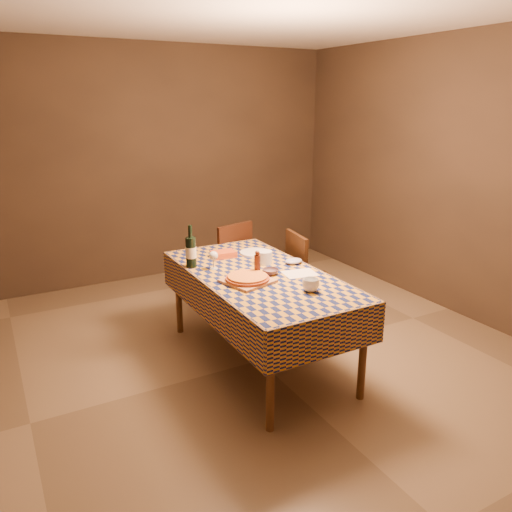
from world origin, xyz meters
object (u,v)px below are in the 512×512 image
dining_table (259,283)px  chair_right (307,276)px  bowl (270,272)px  wine_bottle (191,251)px  cutting_board (248,281)px  chair_far (228,261)px  white_plate (256,253)px  pizza (248,278)px

dining_table → chair_right: chair_right is taller
chair_right → bowl: bearing=-147.4°
dining_table → wine_bottle: bearing=134.9°
cutting_board → chair_far: bearing=71.0°
bowl → wine_bottle: wine_bottle is taller
cutting_board → bowl: (0.24, 0.08, 0.01)m
cutting_board → white_plate: cutting_board is taller
chair_far → dining_table: bearing=-102.8°
wine_bottle → chair_right: size_ratio=0.38×
dining_table → cutting_board: bearing=-142.5°
pizza → white_plate: bearing=56.6°
chair_right → wine_bottle: bearing=177.0°
pizza → bowl: (0.24, 0.08, -0.02)m
dining_table → pizza: pizza is taller
wine_bottle → chair_far: 1.01m
dining_table → chair_far: (0.24, 1.08, -0.17)m
cutting_board → chair_far: (0.42, 1.21, -0.26)m
bowl → dining_table: bearing=141.7°
chair_far → chair_right: same height
dining_table → bowl: size_ratio=14.27×
chair_far → chair_right: size_ratio=1.00×
wine_bottle → cutting_board: bearing=-66.5°
cutting_board → bowl: 0.25m
white_plate → chair_far: 0.65m
chair_far → chair_right: (0.46, -0.73, 0.00)m
white_plate → chair_right: 0.55m
dining_table → white_plate: white_plate is taller
chair_right → dining_table: bearing=-153.7°
chair_far → chair_right: bearing=-57.9°
pizza → wine_bottle: (-0.23, 0.54, 0.10)m
bowl → wine_bottle: 0.67m
bowl → chair_right: bearing=32.6°
cutting_board → bowl: size_ratio=2.50×
pizza → chair_right: (0.88, 0.48, -0.28)m
bowl → wine_bottle: size_ratio=0.37×
white_plate → chair_right: (0.47, -0.13, -0.26)m
dining_table → bowl: bowl is taller
dining_table → pizza: 0.24m
dining_table → cutting_board: cutting_board is taller
bowl → wine_bottle: (-0.48, 0.46, 0.11)m
wine_bottle → dining_table: bearing=-45.1°
pizza → wine_bottle: bearing=113.5°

